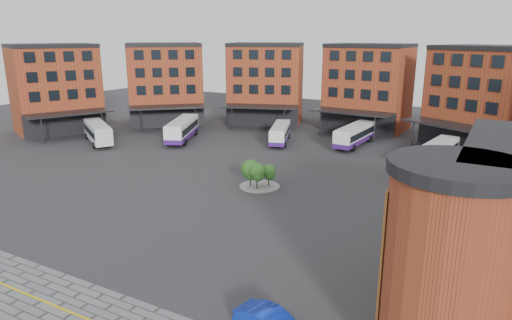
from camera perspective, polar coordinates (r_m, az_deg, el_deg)
The scene contains 10 objects.
ground at distance 41.55m, azimuth -9.99°, elevation -7.56°, with size 160.00×160.00×0.00m, color #28282B.
yellow_line at distance 31.64m, azimuth -23.61°, elevation -16.45°, with size 26.00×0.15×0.02m, color gold.
main_building at distance 74.32m, azimuth 5.57°, elevation 8.53°, with size 94.14×42.48×14.60m.
tree_island at distance 48.97m, azimuth 0.09°, elevation -1.59°, with size 4.40×4.40×3.10m.
bus_a at distance 73.68m, azimuth -19.19°, elevation 3.42°, with size 10.46×8.00×3.07m.
bus_b at distance 72.29m, azimuth -9.19°, elevation 3.83°, with size 7.07×11.71×3.27m.
bus_c at distance 69.96m, azimuth 3.03°, elevation 3.39°, with size 5.43×9.99×2.76m.
bus_d at distance 69.46m, azimuth 12.24°, elevation 3.11°, with size 3.27×11.00×3.06m.
bus_e at distance 62.05m, azimuth 21.74°, elevation 0.85°, with size 4.09×10.84×2.98m.
bus_f at distance 57.80m, azimuth 28.24°, elevation -0.66°, with size 11.53×9.62×3.46m.
Camera 1 is at (24.43, -29.52, 16.07)m, focal length 32.00 mm.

